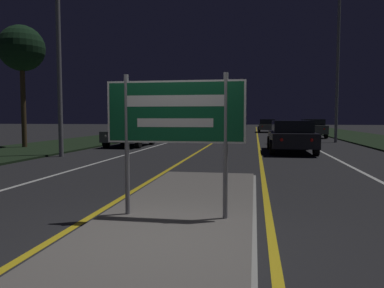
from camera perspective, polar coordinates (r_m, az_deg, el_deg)
name	(u,v)px	position (r m, az deg, el deg)	size (l,w,h in m)	color
ground_plane	(163,239)	(4.99, -4.45, -14.22)	(160.00, 160.00, 0.00)	#232326
median_island	(175,220)	(5.70, -2.55, -11.46)	(2.39, 9.05, 0.10)	#999993
verge_left	(100,139)	(26.85, -13.87, 0.67)	(5.00, 100.00, 0.08)	black
centre_line_yellow_left	(222,137)	(29.75, 4.62, 1.03)	(0.12, 70.00, 0.01)	gold
centre_line_yellow_right	(258,138)	(29.64, 9.97, 0.97)	(0.12, 70.00, 0.01)	gold
lane_line_white_left	(187,137)	(30.12, -0.72, 1.08)	(0.12, 70.00, 0.01)	silver
lane_line_white_right	(295,138)	(29.80, 15.38, 0.90)	(0.12, 70.00, 0.01)	silver
edge_line_white_left	(151,137)	(30.79, -6.23, 1.12)	(0.10, 70.00, 0.01)	silver
edge_line_white_right	(336,138)	(30.25, 21.05, 0.82)	(0.10, 70.00, 0.01)	silver
highway_sign	(175,118)	(5.48, -2.61, 4.03)	(2.06, 0.07, 2.10)	gray
streetlight_right_near	(339,18)	(25.81, 21.48, 17.40)	(0.63, 0.63, 11.12)	gray
car_receding_0	(291,136)	(17.43, 14.85, 1.25)	(1.98, 4.84, 1.43)	black
car_receding_1	(312,128)	(30.99, 17.84, 2.39)	(1.85, 4.60, 1.44)	#4C514C
car_receding_2	(267,125)	(40.63, 11.36, 2.79)	(1.87, 4.24, 1.40)	#4C514C
car_approaching_0	(131,133)	(20.82, -9.35, 1.60)	(1.97, 4.13, 1.29)	#4C514C
car_approaching_1	(210,127)	(31.29, 2.76, 2.58)	(1.84, 4.51, 1.45)	silver
roadside_palm_left	(22,49)	(20.96, -24.53, 12.98)	(2.25, 2.25, 6.06)	#4C3823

